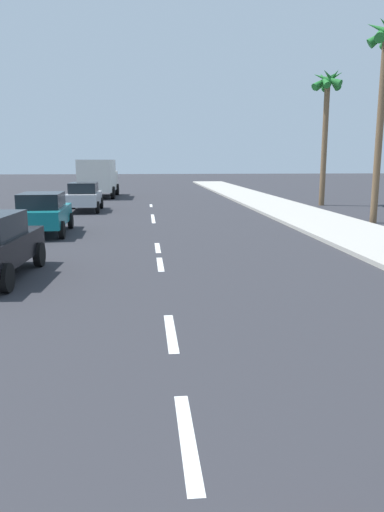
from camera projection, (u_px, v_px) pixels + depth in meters
name	position (u px, v px, depth m)	size (l,w,h in m)	color
ground_plane	(155.00, 231.00, 19.28)	(160.00, 160.00, 0.00)	#2D2D33
sidewalk_strip	(320.00, 221.00, 21.93)	(3.60, 80.00, 0.14)	#B2ADA3
lane_stripe_1	(187.00, 438.00, 4.94)	(0.16, 1.80, 0.01)	white
lane_stripe_2	(171.00, 332.00, 7.97)	(0.16, 1.80, 0.01)	white
lane_stripe_3	(160.00, 264.00, 13.18)	(0.16, 1.80, 0.01)	white
lane_stripe_4	(158.00, 248.00, 15.64)	(0.16, 1.80, 0.01)	white
lane_stripe_5	(153.00, 221.00, 22.57)	(0.16, 1.80, 0.01)	white
lane_stripe_6	(153.00, 216.00, 24.30)	(0.16, 1.80, 0.01)	white
lane_stripe_7	(151.00, 206.00, 30.06)	(0.16, 1.80, 0.01)	white
parked_car_teal	(43.00, 212.00, 18.46)	(1.97, 4.06, 1.57)	#14727A
parked_car_silver	(84.00, 196.00, 26.71)	(1.83, 3.88, 1.57)	#B7BABF
delivery_truck	(98.00, 177.00, 36.55)	(2.79, 6.30, 2.80)	beige
palm_tree_far	(384.00, 64.00, 20.53)	(1.72, 1.93, 8.74)	brown
palm_tree_distant	(327.00, 98.00, 29.06)	(1.99, 1.95, 8.16)	brown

